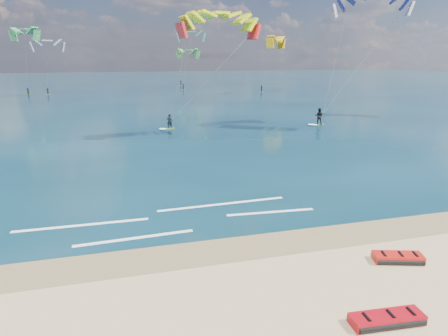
{
  "coord_description": "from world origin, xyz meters",
  "views": [
    {
      "loc": [
        -2.9,
        -11.8,
        7.9
      ],
      "look_at": [
        2.46,
        8.0,
        2.13
      ],
      "focal_mm": 32.0,
      "sensor_mm": 36.0,
      "label": 1
    }
  ],
  "objects_px": {
    "packed_kite_left": "(386,323)",
    "kitesurfer_main": "(194,68)",
    "packed_kite_mid": "(397,261)",
    "kitesurfer_far": "(347,53)"
  },
  "relations": [
    {
      "from": "packed_kite_left",
      "to": "kitesurfer_main",
      "type": "distance_m",
      "value": 32.95
    },
    {
      "from": "packed_kite_left",
      "to": "kitesurfer_main",
      "type": "xyz_separation_m",
      "value": [
        0.37,
        32.25,
        6.77
      ]
    },
    {
      "from": "packed_kite_mid",
      "to": "kitesurfer_far",
      "type": "bearing_deg",
      "value": 80.3
    },
    {
      "from": "kitesurfer_main",
      "to": "packed_kite_left",
      "type": "bearing_deg",
      "value": -121.95
    },
    {
      "from": "packed_kite_left",
      "to": "packed_kite_mid",
      "type": "bearing_deg",
      "value": 52.33
    },
    {
      "from": "packed_kite_left",
      "to": "packed_kite_mid",
      "type": "distance_m",
      "value": 4.3
    },
    {
      "from": "kitesurfer_main",
      "to": "kitesurfer_far",
      "type": "height_order",
      "value": "kitesurfer_far"
    },
    {
      "from": "packed_kite_left",
      "to": "kitesurfer_main",
      "type": "bearing_deg",
      "value": 93.8
    },
    {
      "from": "kitesurfer_far",
      "to": "packed_kite_mid",
      "type": "bearing_deg",
      "value": -128.52
    },
    {
      "from": "packed_kite_left",
      "to": "kitesurfer_main",
      "type": "height_order",
      "value": "kitesurfer_main"
    }
  ]
}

